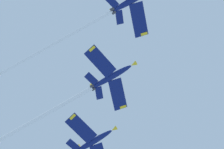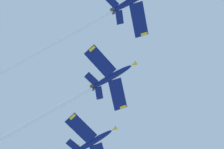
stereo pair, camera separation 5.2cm
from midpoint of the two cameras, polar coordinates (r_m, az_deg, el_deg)
jet_lead at (r=114.13m, az=-0.85°, el=7.45°), size 34.20×42.38×16.16m
jet_second at (r=119.29m, az=-4.28°, el=-2.66°), size 31.38×38.35×14.29m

